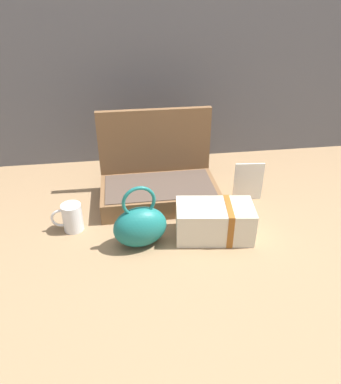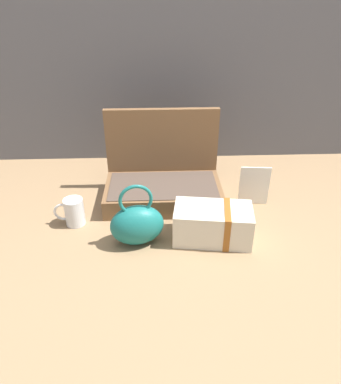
{
  "view_description": "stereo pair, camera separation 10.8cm",
  "coord_description": "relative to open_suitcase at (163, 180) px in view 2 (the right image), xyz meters",
  "views": [
    {
      "loc": [
        -0.17,
        -1.07,
        0.76
      ],
      "look_at": [
        -0.02,
        -0.02,
        0.13
      ],
      "focal_mm": 33.95,
      "sensor_mm": 36.0,
      "label": 1
    },
    {
      "loc": [
        -0.07,
        -1.08,
        0.76
      ],
      "look_at": [
        -0.02,
        -0.02,
        0.13
      ],
      "focal_mm": 33.95,
      "sensor_mm": 36.0,
      "label": 2
    }
  ],
  "objects": [
    {
      "name": "open_suitcase",
      "position": [
        0.0,
        0.0,
        0.0
      ],
      "size": [
        0.44,
        0.27,
        0.33
      ],
      "color": "brown",
      "rests_on": "ground_plane"
    },
    {
      "name": "info_card_left",
      "position": [
        0.35,
        -0.06,
        0.0
      ],
      "size": [
        0.11,
        0.02,
        0.16
      ],
      "primitive_type": "cube",
      "rotation": [
        0.0,
        0.0,
        -0.09
      ],
      "color": "white",
      "rests_on": "ground_plane"
    },
    {
      "name": "coffee_mug",
      "position": [
        -0.32,
        -0.17,
        -0.03
      ],
      "size": [
        0.11,
        0.07,
        0.1
      ],
      "color": "silver",
      "rests_on": "ground_plane"
    },
    {
      "name": "ground_plane",
      "position": [
        0.04,
        -0.17,
        -0.08
      ],
      "size": [
        6.0,
        6.0,
        0.0
      ],
      "primitive_type": "plane",
      "color": "#8C6D4C"
    },
    {
      "name": "teal_pouch_handbag",
      "position": [
        -0.09,
        -0.29,
        -0.0
      ],
      "size": [
        0.19,
        0.13,
        0.22
      ],
      "color": "#196B66",
      "rests_on": "ground_plane"
    },
    {
      "name": "cream_toiletry_bag",
      "position": [
        0.16,
        -0.27,
        -0.02
      ],
      "size": [
        0.27,
        0.17,
        0.12
      ],
      "color": "beige",
      "rests_on": "ground_plane"
    }
  ]
}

